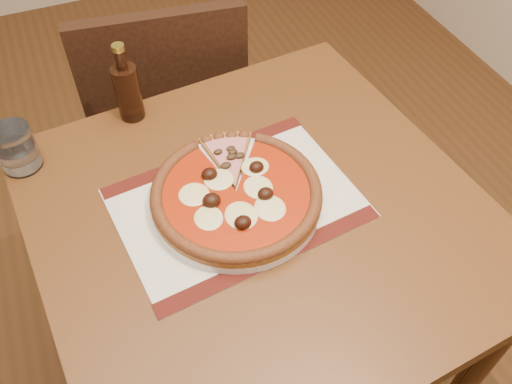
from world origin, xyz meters
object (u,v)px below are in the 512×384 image
table (260,242)px  chair_far (168,114)px  plate (237,199)px  bottle (127,90)px  water_glass (16,148)px  pizza (236,193)px

table → chair_far: size_ratio=0.99×
plate → bottle: bearing=110.4°
table → water_glass: 0.50m
bottle → chair_far: bearing=64.7°
table → pizza: pizza is taller
table → chair_far: 0.63m
plate → bottle: 0.34m
table → bottle: bearing=113.5°
pizza → chair_far: bearing=89.2°
table → bottle: bottle is taller
table → plate: size_ratio=2.77×
bottle → water_glass: bearing=-165.4°
pizza → water_glass: bearing=144.3°
plate → water_glass: size_ratio=3.41×
table → bottle: size_ratio=4.91×
table → water_glass: bearing=143.6°
chair_far → water_glass: bearing=49.7°
plate → bottle: (-0.12, 0.32, 0.06)m
table → chair_far: (-0.03, 0.61, -0.15)m
plate → water_glass: 0.44m
plate → pizza: bearing=-102.7°
bottle → pizza: bearing=-69.6°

